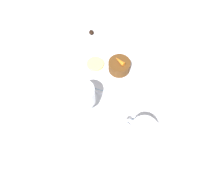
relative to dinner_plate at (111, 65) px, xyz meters
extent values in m
plane|color=white|center=(0.01, 0.04, -0.01)|extent=(3.00, 3.00, 0.00)
cylinder|color=white|center=(0.00, 0.00, 0.00)|extent=(0.25, 0.25, 0.01)
torus|color=#8CB2D1|center=(0.00, 0.00, 0.00)|extent=(0.24, 0.24, 0.00)
cylinder|color=white|center=(-0.23, 0.18, 0.00)|extent=(0.15, 0.15, 0.01)
torus|color=#8CB2D1|center=(-0.23, 0.18, 0.00)|extent=(0.14, 0.14, 0.00)
cylinder|color=white|center=(-0.23, 0.18, 0.03)|extent=(0.08, 0.08, 0.06)
cylinder|color=#9E7A4C|center=(-0.23, 0.18, 0.04)|extent=(0.07, 0.07, 0.05)
torus|color=white|center=(-0.18, 0.18, 0.04)|extent=(0.03, 0.01, 0.04)
cube|color=silver|center=(-0.20, 0.15, 0.00)|extent=(0.03, 0.08, 0.00)
ellipsoid|color=silver|center=(-0.18, 0.21, 0.00)|extent=(0.02, 0.03, 0.00)
cylinder|color=silver|center=(-0.02, 0.19, -0.01)|extent=(0.06, 0.06, 0.01)
cylinder|color=silver|center=(-0.02, 0.19, 0.02)|extent=(0.01, 0.01, 0.05)
cylinder|color=silver|center=(-0.02, 0.19, 0.08)|extent=(0.08, 0.08, 0.06)
cylinder|color=#5B0F1E|center=(-0.02, 0.19, 0.07)|extent=(0.07, 0.07, 0.03)
cube|color=silver|center=(-0.18, 0.00, -0.01)|extent=(0.03, 0.14, 0.01)
cube|color=silver|center=(-0.17, 0.10, -0.01)|extent=(0.03, 0.05, 0.01)
cylinder|color=#563314|center=(-0.04, 0.00, 0.03)|extent=(0.08, 0.08, 0.04)
cone|color=orange|center=(-0.04, 0.00, 0.05)|extent=(0.04, 0.03, 0.02)
cylinder|color=#EFE075|center=(0.05, 0.03, 0.01)|extent=(0.06, 0.06, 0.01)
sphere|color=black|center=(0.16, -0.10, 0.00)|extent=(0.02, 0.02, 0.02)
camera|label=1|loc=(-0.27, 0.42, 0.65)|focal=35.00mm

